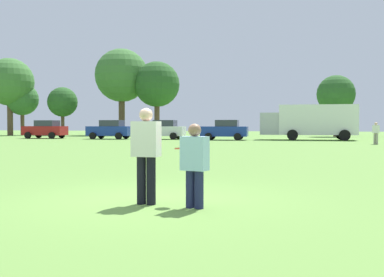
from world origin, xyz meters
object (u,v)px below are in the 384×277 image
object	(u,v)px
box_truck	(310,121)
parked_car_center	(163,130)
parked_car_mid_left	(110,129)
traffic_cone	(201,155)
player_defender	(195,161)
bystander_sideline_watcher	(376,132)
player_thrower	(146,150)
parked_car_mid_right	(225,130)
parked_car_near_left	(45,129)
frisbee	(182,148)

from	to	relation	value
box_truck	parked_car_center	bearing A→B (deg)	-175.96
box_truck	parked_car_mid_left	bearing A→B (deg)	-175.08
traffic_cone	player_defender	bearing A→B (deg)	-79.28
traffic_cone	bystander_sideline_watcher	world-z (taller)	bystander_sideline_watcher
bystander_sideline_watcher	parked_car_center	bearing A→B (deg)	158.97
parked_car_mid_left	parked_car_center	xyz separation A→B (m)	(5.13, 0.65, 0.00)
player_thrower	traffic_cone	xyz separation A→B (m)	(-0.92, 9.66, -0.76)
traffic_cone	parked_car_mid_right	world-z (taller)	parked_car_mid_right
parked_car_near_left	traffic_cone	bearing A→B (deg)	-48.46
player_defender	parked_car_mid_right	size ratio (longest dim) A/B	0.35
traffic_cone	box_truck	bearing A→B (deg)	78.22
frisbee	traffic_cone	world-z (taller)	frisbee
parked_car_near_left	parked_car_mid_left	size ratio (longest dim) A/B	1.00
frisbee	parked_car_mid_right	xyz separation A→B (m)	(-3.96, 32.40, -0.10)
traffic_cone	box_truck	xyz separation A→B (m)	(5.14, 24.66, 1.52)
player_defender	parked_car_mid_right	xyz separation A→B (m)	(-4.28, 32.77, 0.10)
parked_car_mid_right	traffic_cone	bearing A→B (deg)	-83.99
traffic_cone	parked_car_mid_left	size ratio (longest dim) A/B	0.11
traffic_cone	box_truck	size ratio (longest dim) A/B	0.06
traffic_cone	parked_car_mid_right	size ratio (longest dim) A/B	0.11
frisbee	parked_car_near_left	world-z (taller)	parked_car_near_left
parked_car_center	player_defender	bearing A→B (deg)	-72.87
parked_car_center	bystander_sideline_watcher	xyz separation A→B (m)	(17.89, -6.88, -0.03)
parked_car_center	parked_car_mid_right	bearing A→B (deg)	-7.14
parked_car_near_left	parked_car_center	xyz separation A→B (m)	(12.24, 0.33, 0.00)
bystander_sideline_watcher	player_defender	bearing A→B (deg)	-105.82
player_thrower	parked_car_mid_right	xyz separation A→B (m)	(-3.34, 32.60, -0.07)
parked_car_center	box_truck	world-z (taller)	box_truck
player_defender	frisbee	size ratio (longest dim) A/B	5.43
parked_car_center	player_thrower	bearing A→B (deg)	-74.27
parked_car_near_left	box_truck	xyz separation A→B (m)	(25.86, 1.29, 0.83)
traffic_cone	parked_car_near_left	xyz separation A→B (m)	(-20.72, 23.38, 0.69)
player_thrower	frisbee	distance (m)	0.65
traffic_cone	parked_car_center	size ratio (longest dim) A/B	0.11
parked_car_near_left	parked_car_center	size ratio (longest dim) A/B	1.00
parked_car_mid_left	parked_car_center	bearing A→B (deg)	7.25
player_thrower	box_truck	distance (m)	34.59
player_defender	traffic_cone	distance (m)	10.02
parked_car_mid_left	parked_car_center	distance (m)	5.18
player_defender	traffic_cone	world-z (taller)	player_defender
traffic_cone	parked_car_mid_left	xyz separation A→B (m)	(-13.61, 23.05, 0.69)
frisbee	traffic_cone	distance (m)	9.61
player_defender	frisbee	xyz separation A→B (m)	(-0.32, 0.37, 0.20)
player_defender	traffic_cone	xyz separation A→B (m)	(-1.86, 9.83, -0.59)
parked_car_near_left	player_thrower	bearing A→B (deg)	-56.78
parked_car_center	parked_car_mid_left	bearing A→B (deg)	-172.75
parked_car_mid_left	bystander_sideline_watcher	world-z (taller)	parked_car_mid_left
parked_car_mid_right	bystander_sideline_watcher	distance (m)	13.32
player_thrower	parked_car_near_left	size ratio (longest dim) A/B	0.42
frisbee	parked_car_center	size ratio (longest dim) A/B	0.06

